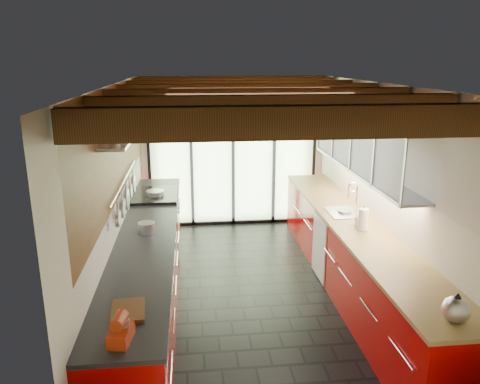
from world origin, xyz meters
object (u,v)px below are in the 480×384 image
at_px(paper_towel, 363,220).
at_px(bowl, 345,211).
at_px(kettle, 456,308).
at_px(soap_bottle, 359,219).
at_px(stand_mixer, 121,330).

distance_m(paper_towel, bowl, 0.65).
bearing_deg(kettle, paper_towel, 90.00).
distance_m(paper_towel, soap_bottle, 0.15).
bearing_deg(kettle, soap_bottle, 90.00).
relative_size(kettle, paper_towel, 0.89).
relative_size(kettle, soap_bottle, 1.58).
height_order(kettle, soap_bottle, kettle).
bearing_deg(stand_mixer, paper_towel, 38.18).
bearing_deg(paper_towel, soap_bottle, 90.00).
bearing_deg(stand_mixer, kettle, -0.14).
bearing_deg(soap_bottle, stand_mixer, -139.90).
xyz_separation_m(soap_bottle, bowl, (0.00, 0.49, -0.06)).
height_order(paper_towel, soap_bottle, paper_towel).
distance_m(kettle, paper_towel, 2.00).
relative_size(stand_mixer, soap_bottle, 1.51).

